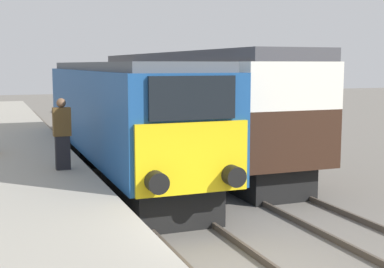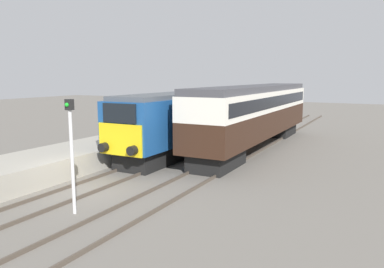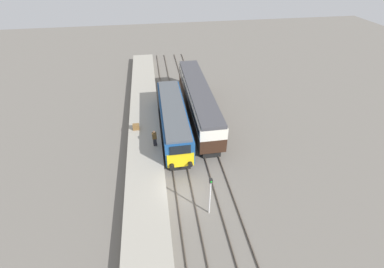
% 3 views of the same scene
% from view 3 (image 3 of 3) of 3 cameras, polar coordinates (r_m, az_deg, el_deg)
% --- Properties ---
extents(ground_plane, '(120.00, 120.00, 0.00)m').
position_cam_3_polar(ground_plane, '(23.17, -1.63, -13.28)').
color(ground_plane, slate).
extents(platform_left, '(3.50, 50.00, 1.02)m').
position_cam_3_polar(platform_left, '(28.61, -10.40, -0.98)').
color(platform_left, '#9E998C').
rests_on(platform_left, ground_plane).
extents(rails_near_track, '(1.51, 60.00, 0.14)m').
position_cam_3_polar(rails_near_track, '(26.59, -3.10, -4.98)').
color(rails_near_track, '#4C4238').
rests_on(rails_near_track, ground_plane).
extents(rails_far_track, '(1.50, 60.00, 0.14)m').
position_cam_3_polar(rails_far_track, '(27.02, 4.10, -4.21)').
color(rails_far_track, '#4C4238').
rests_on(rails_far_track, ground_plane).
extents(locomotive, '(2.70, 13.32, 3.75)m').
position_cam_3_polar(locomotive, '(28.49, -4.15, 3.33)').
color(locomotive, black).
rests_on(locomotive, ground_plane).
extents(passenger_carriage, '(2.75, 16.77, 4.12)m').
position_cam_3_polar(passenger_carriage, '(31.50, 1.41, 7.79)').
color(passenger_carriage, black).
rests_on(passenger_carriage, ground_plane).
extents(person_on_platform, '(0.44, 0.26, 1.82)m').
position_cam_3_polar(person_on_platform, '(26.12, -8.31, -0.94)').
color(person_on_platform, black).
rests_on(person_on_platform, platform_left).
extents(signal_post, '(0.24, 0.28, 3.96)m').
position_cam_3_polar(signal_post, '(20.19, 4.03, -13.09)').
color(signal_post, silver).
rests_on(signal_post, ground_plane).
extents(luggage_crate, '(0.70, 0.56, 0.60)m').
position_cam_3_polar(luggage_crate, '(29.18, -12.33, 1.57)').
color(luggage_crate, brown).
rests_on(luggage_crate, platform_left).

